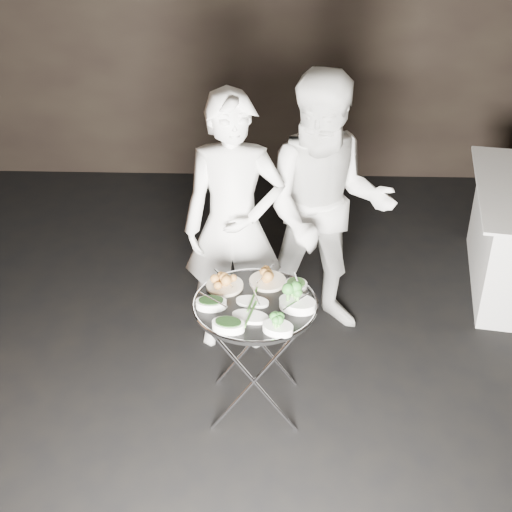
{
  "coord_description": "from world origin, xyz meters",
  "views": [
    {
      "loc": [
        -0.03,
        -2.82,
        2.97
      ],
      "look_at": [
        -0.14,
        0.45,
        0.95
      ],
      "focal_mm": 50.0,
      "sensor_mm": 36.0,
      "label": 1
    }
  ],
  "objects_px": {
    "tray_stand": "(255,352)",
    "waiter_left": "(234,227)",
    "serving_tray": "(255,305)",
    "waiter_right": "(326,210)"
  },
  "relations": [
    {
      "from": "serving_tray",
      "to": "waiter_right",
      "type": "xyz_separation_m",
      "value": [
        0.42,
        0.83,
        0.15
      ]
    },
    {
      "from": "tray_stand",
      "to": "waiter_right",
      "type": "distance_m",
      "value": 1.04
    },
    {
      "from": "tray_stand",
      "to": "waiter_left",
      "type": "bearing_deg",
      "value": 103.08
    },
    {
      "from": "tray_stand",
      "to": "serving_tray",
      "type": "xyz_separation_m",
      "value": [
        0.0,
        -0.0,
        0.33
      ]
    },
    {
      "from": "waiter_left",
      "to": "waiter_right",
      "type": "bearing_deg",
      "value": 15.07
    },
    {
      "from": "tray_stand",
      "to": "serving_tray",
      "type": "bearing_deg",
      "value": -63.43
    },
    {
      "from": "tray_stand",
      "to": "waiter_left",
      "type": "distance_m",
      "value": 0.8
    },
    {
      "from": "tray_stand",
      "to": "waiter_left",
      "type": "height_order",
      "value": "waiter_left"
    },
    {
      "from": "serving_tray",
      "to": "waiter_left",
      "type": "height_order",
      "value": "waiter_left"
    },
    {
      "from": "serving_tray",
      "to": "waiter_left",
      "type": "bearing_deg",
      "value": 103.08
    }
  ]
}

